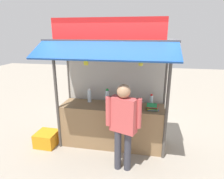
{
  "coord_description": "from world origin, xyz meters",
  "views": [
    {
      "loc": [
        0.68,
        -3.67,
        2.35
      ],
      "look_at": [
        0.0,
        0.0,
        1.24
      ],
      "focal_mm": 30.89,
      "sensor_mm": 36.0,
      "label": 1
    }
  ],
  "objects": [
    {
      "name": "water_bottle_rear_center",
      "position": [
        0.79,
        0.16,
        1.01
      ],
      "size": [
        0.07,
        0.07,
        0.25
      ],
      "color": "silver",
      "rests_on": "stall_counter"
    },
    {
      "name": "magazine_stack_mid_right",
      "position": [
        0.43,
        -0.09,
        0.93
      ],
      "size": [
        0.22,
        0.28,
        0.08
      ],
      "color": "orange",
      "rests_on": "stall_counter"
    },
    {
      "name": "vendor_person",
      "position": [
        0.33,
        -0.76,
        0.94
      ],
      "size": [
        0.59,
        0.33,
        1.57
      ],
      "rotation": [
        0.0,
        0.0,
        -0.35
      ],
      "color": "#383842",
      "rests_on": "ground"
    },
    {
      "name": "stall_structure",
      "position": [
        0.0,
        0.05,
        1.54
      ],
      "size": [
        2.33,
        1.4,
        2.59
      ],
      "color": "#4C4742",
      "rests_on": "ground"
    },
    {
      "name": "banana_bunch_leftmost",
      "position": [
        0.57,
        -0.4,
        1.88
      ],
      "size": [
        0.09,
        0.1,
        0.3
      ],
      "color": "#332D23"
    },
    {
      "name": "water_bottle_left",
      "position": [
        -0.13,
        0.16,
        1.04
      ],
      "size": [
        0.09,
        0.09,
        0.31
      ],
      "color": "silver",
      "rests_on": "stall_counter"
    },
    {
      "name": "plastic_crate",
      "position": [
        -1.38,
        -0.3,
        0.15
      ],
      "size": [
        0.44,
        0.44,
        0.3
      ],
      "primitive_type": "cube",
      "rotation": [
        0.0,
        0.0,
        -0.03
      ],
      "color": "orange",
      "rests_on": "ground"
    },
    {
      "name": "water_bottle_far_right",
      "position": [
        -0.52,
        0.14,
        1.03
      ],
      "size": [
        0.08,
        0.08,
        0.29
      ],
      "color": "silver",
      "rests_on": "stall_counter"
    },
    {
      "name": "magazine_stack_front_right",
      "position": [
        0.82,
        -0.04,
        0.94
      ],
      "size": [
        0.24,
        0.27,
        0.09
      ],
      "color": "green",
      "rests_on": "stall_counter"
    },
    {
      "name": "ground_plane",
      "position": [
        0.0,
        0.0,
        0.0
      ],
      "size": [
        20.0,
        20.0,
        0.0
      ],
      "primitive_type": "plane",
      "color": "#9E9384"
    },
    {
      "name": "stall_counter",
      "position": [
        0.0,
        0.0,
        0.45
      ],
      "size": [
        2.13,
        0.6,
        0.89
      ],
      "primitive_type": "cube",
      "color": "olive",
      "rests_on": "ground"
    },
    {
      "name": "banana_bunch_inner_right",
      "position": [
        -0.39,
        -0.4,
        1.87
      ],
      "size": [
        0.11,
        0.1,
        0.32
      ],
      "color": "#332D23"
    }
  ]
}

